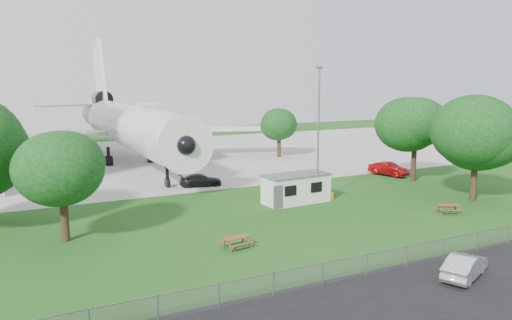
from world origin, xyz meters
name	(u,v)px	position (x,y,z in m)	size (l,w,h in m)	color
ground	(270,233)	(0.00, 0.00, 0.00)	(160.00, 160.00, 0.00)	#2A6120
asphalt_strip	(396,304)	(0.00, -13.00, 0.01)	(120.00, 8.00, 0.02)	black
concrete_apron	(140,159)	(0.00, 38.00, 0.01)	(120.00, 46.00, 0.03)	#B7B7B2
airliner	(127,124)	(-2.00, 35.86, 5.27)	(46.36, 47.73, 17.69)	white
site_cabin	(296,188)	(6.46, 6.98, 1.31)	(6.84, 3.14, 2.62)	silver
picnic_west	(237,248)	(-3.55, -1.88, 0.00)	(1.80, 1.50, 0.76)	brown
picnic_east	(448,214)	(15.69, -2.01, 0.00)	(1.80, 1.50, 0.76)	brown
fence	(352,279)	(0.00, -9.50, 0.00)	(58.00, 0.04, 1.30)	gray
lamp_mast	(318,136)	(8.20, 6.20, 6.00)	(0.16, 0.16, 12.00)	slate
tree_west_small	(61,167)	(-13.39, 4.80, 5.16)	(6.66, 6.66, 8.50)	#382619
tree_east_front	(477,137)	(21.28, 0.25, 5.90)	(8.26, 8.26, 10.04)	#382619
tree_east_back	(416,121)	(22.96, 9.48, 6.58)	(7.79, 7.79, 10.48)	#382619
tree_far_apron	(279,127)	(18.47, 31.31, 4.30)	(5.35, 5.35, 6.99)	#382619
car_centre_sedan	(465,266)	(5.71, -12.18, 0.67)	(1.43, 4.09, 1.35)	#B9BBC1
car_ne_sedan	(388,169)	(22.73, 13.17, 0.76)	(1.61, 4.63, 1.52)	maroon
car_apron_van	(201,180)	(1.24, 17.45, 0.64)	(1.78, 4.38, 1.27)	black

